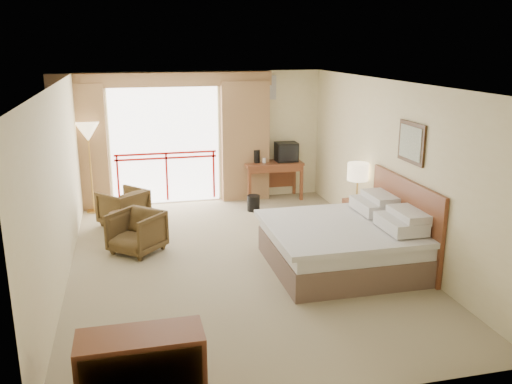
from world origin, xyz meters
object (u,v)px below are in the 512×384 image
object	(u,v)px
wastebasket	(254,203)
side_table	(123,222)
bed	(344,243)
desk	(272,170)
tv	(286,152)
floor_lamp	(88,135)
dresser	(142,372)
armchair_far	(124,225)
armchair_near	(138,252)
nightstand	(357,217)
table_lamp	(358,172)

from	to	relation	value
wastebasket	side_table	size ratio (longest dim) A/B	0.66
bed	side_table	world-z (taller)	bed
desk	side_table	distance (m)	3.70
tv	floor_lamp	distance (m)	4.05
floor_lamp	dresser	bearing A→B (deg)	-83.39
armchair_far	floor_lamp	world-z (taller)	floor_lamp
floor_lamp	armchair_far	bearing A→B (deg)	-59.17
tv	armchair_far	bearing A→B (deg)	179.87
armchair_far	dresser	xyz separation A→B (m)	(0.15, -5.39, 0.38)
armchair_near	nightstand	bearing A→B (deg)	43.15
tv	dresser	world-z (taller)	tv
desk	table_lamp	bearing A→B (deg)	-67.80
tv	side_table	distance (m)	3.98
tv	armchair_far	distance (m)	3.73
tv	side_table	size ratio (longest dim) A/B	0.93
table_lamp	floor_lamp	size ratio (longest dim) A/B	0.36
nightstand	armchair_far	size ratio (longest dim) A/B	0.78
bed	desk	world-z (taller)	bed
wastebasket	floor_lamp	world-z (taller)	floor_lamp
table_lamp	tv	size ratio (longest dim) A/B	1.43
nightstand	desk	size ratio (longest dim) A/B	0.47
armchair_far	tv	bearing A→B (deg)	156.58
bed	armchair_far	world-z (taller)	bed
bed	table_lamp	world-z (taller)	table_lamp
wastebasket	side_table	xyz separation A→B (m)	(-2.54, -1.11, 0.17)
nightstand	bed	bearing A→B (deg)	-117.51
wastebasket	desk	bearing A→B (deg)	53.91
side_table	armchair_far	bearing A→B (deg)	89.05
armchair_near	floor_lamp	xyz separation A→B (m)	(-0.79, 2.41, 1.53)
table_lamp	armchair_near	size ratio (longest dim) A/B	0.88
dresser	armchair_near	bearing A→B (deg)	89.54
nightstand	floor_lamp	xyz separation A→B (m)	(-4.60, 2.35, 1.25)
armchair_near	dresser	bearing A→B (deg)	-48.47
nightstand	table_lamp	size ratio (longest dim) A/B	0.89
desk	dresser	xyz separation A→B (m)	(-2.97, -6.51, -0.25)
nightstand	floor_lamp	distance (m)	5.31
nightstand	armchair_far	world-z (taller)	nightstand
nightstand	tv	xyz separation A→B (m)	(-0.58, 2.43, 0.72)
tv	floor_lamp	xyz separation A→B (m)	(-4.01, -0.08, 0.53)
table_lamp	bed	bearing A→B (deg)	-119.45
side_table	floor_lamp	size ratio (longest dim) A/B	0.27
bed	wastebasket	size ratio (longest dim) A/B	6.69
armchair_far	side_table	distance (m)	0.89
table_lamp	desk	distance (m)	2.63
bed	armchair_near	size ratio (longest dim) A/B	2.87
tv	desk	bearing A→B (deg)	151.34
table_lamp	floor_lamp	world-z (taller)	floor_lamp
desk	floor_lamp	world-z (taller)	floor_lamp
side_table	desk	bearing A→B (deg)	31.67
bed	nightstand	size ratio (longest dim) A/B	3.70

